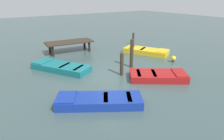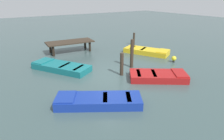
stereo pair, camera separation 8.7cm
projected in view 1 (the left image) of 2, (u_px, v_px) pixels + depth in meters
name	position (u px, v px, depth m)	size (l,w,h in m)	color
ground_plane	(112.00, 75.00, 11.96)	(80.00, 80.00, 0.00)	#384C4C
dock_segment	(69.00, 43.00, 16.57)	(4.14, 2.05, 0.95)	#33281E
rowboat_teal	(61.00, 67.00, 12.73)	(3.30, 4.12, 0.46)	#14666B
rowboat_yellow	(146.00, 51.00, 16.37)	(2.98, 3.96, 0.46)	gold
rowboat_red	(158.00, 76.00, 11.33)	(3.53, 3.12, 0.46)	maroon
rowboat_blue	(99.00, 101.00, 8.65)	(3.91, 3.07, 0.46)	navy
mooring_piling_near_right	(122.00, 64.00, 11.73)	(0.22, 0.22, 1.44)	#33281E
mooring_piling_near_left	(133.00, 39.00, 19.07)	(0.20, 0.20, 1.22)	#33281E
mooring_piling_far_right	(132.00, 54.00, 12.95)	(0.24, 0.24, 1.96)	#33281E
marker_buoy	(173.00, 58.00, 14.22)	(0.36, 0.36, 0.48)	#262626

